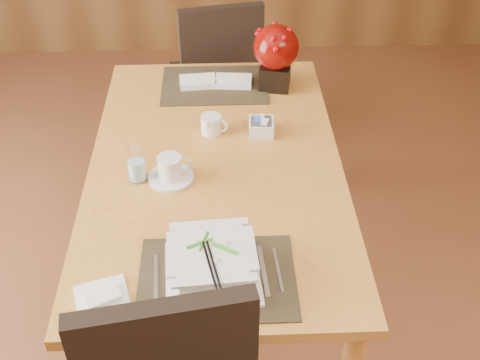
{
  "coord_description": "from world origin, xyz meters",
  "views": [
    {
      "loc": [
        0.02,
        -1.11,
        2.05
      ],
      "look_at": [
        0.08,
        0.35,
        0.87
      ],
      "focal_mm": 45.0,
      "sensor_mm": 36.0,
      "label": 1
    }
  ],
  "objects_px": {
    "bread_plate": "(102,299)",
    "sugar_caddy": "(261,127)",
    "creamer_jug": "(211,124)",
    "berry_decor": "(276,53)",
    "soup_setting": "(212,264)",
    "water_glass": "(136,162)",
    "far_chair": "(218,72)",
    "coffee_cup": "(170,170)",
    "dining_table": "(216,184)"
  },
  "relations": [
    {
      "from": "soup_setting",
      "to": "water_glass",
      "type": "distance_m",
      "value": 0.52
    },
    {
      "from": "creamer_jug",
      "to": "bread_plate",
      "type": "xyz_separation_m",
      "value": [
        -0.3,
        -0.81,
        -0.03
      ]
    },
    {
      "from": "creamer_jug",
      "to": "coffee_cup",
      "type": "bearing_deg",
      "value": -94.94
    },
    {
      "from": "soup_setting",
      "to": "bread_plate",
      "type": "xyz_separation_m",
      "value": [
        -0.3,
        -0.08,
        -0.05
      ]
    },
    {
      "from": "coffee_cup",
      "to": "bread_plate",
      "type": "relative_size",
      "value": 1.1
    },
    {
      "from": "dining_table",
      "to": "bread_plate",
      "type": "xyz_separation_m",
      "value": [
        -0.32,
        -0.62,
        0.1
      ]
    },
    {
      "from": "bread_plate",
      "to": "far_chair",
      "type": "relative_size",
      "value": 0.15
    },
    {
      "from": "far_chair",
      "to": "coffee_cup",
      "type": "bearing_deg",
      "value": 70.34
    },
    {
      "from": "soup_setting",
      "to": "sugar_caddy",
      "type": "xyz_separation_m",
      "value": [
        0.19,
        0.72,
        -0.03
      ]
    },
    {
      "from": "dining_table",
      "to": "soup_setting",
      "type": "bearing_deg",
      "value": -91.39
    },
    {
      "from": "creamer_jug",
      "to": "sugar_caddy",
      "type": "distance_m",
      "value": 0.19
    },
    {
      "from": "creamer_jug",
      "to": "bread_plate",
      "type": "relative_size",
      "value": 0.7
    },
    {
      "from": "far_chair",
      "to": "bread_plate",
      "type": "bearing_deg",
      "value": 67.58
    },
    {
      "from": "soup_setting",
      "to": "far_chair",
      "type": "height_order",
      "value": "far_chair"
    },
    {
      "from": "dining_table",
      "to": "bread_plate",
      "type": "distance_m",
      "value": 0.7
    },
    {
      "from": "berry_decor",
      "to": "bread_plate",
      "type": "bearing_deg",
      "value": -116.55
    },
    {
      "from": "berry_decor",
      "to": "dining_table",
      "type": "bearing_deg",
      "value": -115.78
    },
    {
      "from": "water_glass",
      "to": "sugar_caddy",
      "type": "relative_size",
      "value": 1.56
    },
    {
      "from": "sugar_caddy",
      "to": "far_chair",
      "type": "relative_size",
      "value": 0.1
    },
    {
      "from": "creamer_jug",
      "to": "far_chair",
      "type": "distance_m",
      "value": 0.93
    },
    {
      "from": "dining_table",
      "to": "far_chair",
      "type": "xyz_separation_m",
      "value": [
        0.01,
        1.08,
        -0.13
      ]
    },
    {
      "from": "water_glass",
      "to": "sugar_caddy",
      "type": "bearing_deg",
      "value": 30.74
    },
    {
      "from": "dining_table",
      "to": "water_glass",
      "type": "distance_m",
      "value": 0.33
    },
    {
      "from": "dining_table",
      "to": "water_glass",
      "type": "xyz_separation_m",
      "value": [
        -0.27,
        -0.08,
        0.17
      ]
    },
    {
      "from": "berry_decor",
      "to": "soup_setting",
      "type": "bearing_deg",
      "value": -104.12
    },
    {
      "from": "coffee_cup",
      "to": "creamer_jug",
      "type": "bearing_deg",
      "value": 63.33
    },
    {
      "from": "bread_plate",
      "to": "berry_decor",
      "type": "bearing_deg",
      "value": 63.45
    },
    {
      "from": "dining_table",
      "to": "coffee_cup",
      "type": "relative_size",
      "value": 9.51
    },
    {
      "from": "coffee_cup",
      "to": "bread_plate",
      "type": "height_order",
      "value": "coffee_cup"
    },
    {
      "from": "creamer_jug",
      "to": "berry_decor",
      "type": "height_order",
      "value": "berry_decor"
    },
    {
      "from": "coffee_cup",
      "to": "sugar_caddy",
      "type": "distance_m",
      "value": 0.42
    },
    {
      "from": "dining_table",
      "to": "far_chair",
      "type": "distance_m",
      "value": 1.09
    },
    {
      "from": "sugar_caddy",
      "to": "bread_plate",
      "type": "height_order",
      "value": "sugar_caddy"
    },
    {
      "from": "dining_table",
      "to": "far_chair",
      "type": "height_order",
      "value": "far_chair"
    },
    {
      "from": "creamer_jug",
      "to": "bread_plate",
      "type": "bearing_deg",
      "value": -88.65
    },
    {
      "from": "coffee_cup",
      "to": "berry_decor",
      "type": "relative_size",
      "value": 0.57
    },
    {
      "from": "water_glass",
      "to": "bread_plate",
      "type": "height_order",
      "value": "water_glass"
    },
    {
      "from": "creamer_jug",
      "to": "water_glass",
      "type": "bearing_deg",
      "value": -110.4
    },
    {
      "from": "sugar_caddy",
      "to": "far_chair",
      "type": "bearing_deg",
      "value": 100.07
    },
    {
      "from": "bread_plate",
      "to": "sugar_caddy",
      "type": "bearing_deg",
      "value": 58.31
    },
    {
      "from": "water_glass",
      "to": "berry_decor",
      "type": "relative_size",
      "value": 0.53
    },
    {
      "from": "berry_decor",
      "to": "far_chair",
      "type": "height_order",
      "value": "berry_decor"
    },
    {
      "from": "water_glass",
      "to": "creamer_jug",
      "type": "xyz_separation_m",
      "value": [
        0.25,
        0.28,
        -0.04
      ]
    },
    {
      "from": "dining_table",
      "to": "far_chair",
      "type": "bearing_deg",
      "value": 89.23
    },
    {
      "from": "soup_setting",
      "to": "creamer_jug",
      "type": "distance_m",
      "value": 0.74
    },
    {
      "from": "creamer_jug",
      "to": "far_chair",
      "type": "xyz_separation_m",
      "value": [
        0.03,
        0.89,
        -0.26
      ]
    },
    {
      "from": "dining_table",
      "to": "soup_setting",
      "type": "distance_m",
      "value": 0.56
    },
    {
      "from": "water_glass",
      "to": "berry_decor",
      "type": "height_order",
      "value": "berry_decor"
    },
    {
      "from": "water_glass",
      "to": "soup_setting",
      "type": "bearing_deg",
      "value": -60.91
    },
    {
      "from": "coffee_cup",
      "to": "sugar_caddy",
      "type": "height_order",
      "value": "coffee_cup"
    }
  ]
}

